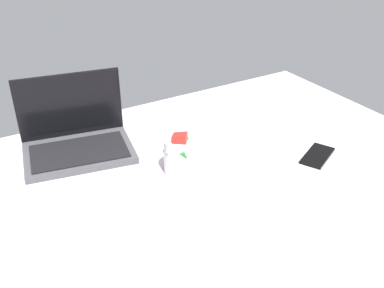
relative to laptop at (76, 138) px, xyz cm
name	(u,v)px	position (x,y,z in cm)	size (l,w,h in cm)	color
bed_mattress	(198,246)	(15.20, -48.86, -13.41)	(180.00, 140.00, 18.00)	silver
laptop	(76,138)	(0.00, 0.00, 0.00)	(36.67, 28.68, 23.00)	#4C4C51
snack_cup	(179,155)	(21.78, -27.48, 1.47)	(9.25, 9.67, 13.36)	silver
cell_phone	(317,156)	(63.00, -42.01, -4.01)	(6.80, 14.00, 0.80)	black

